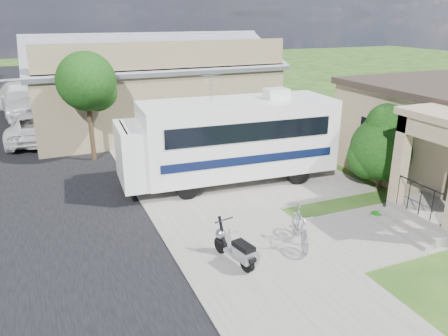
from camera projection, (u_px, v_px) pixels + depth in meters
name	position (u px, v px, depth m)	size (l,w,h in m)	color
ground	(275.00, 236.00, 12.38)	(120.00, 120.00, 0.00)	#173C10
street_slab	(1.00, 164.00, 18.28)	(9.00, 80.00, 0.02)	black
sidewalk_slab	(152.00, 146.00, 20.67)	(4.00, 80.00, 0.06)	slate
driveway_slab	(251.00, 176.00, 16.83)	(7.00, 6.00, 0.05)	slate
walk_slab	(383.00, 231.00, 12.61)	(4.00, 3.00, 0.05)	slate
warehouse	(150.00, 91.00, 23.83)	(12.50, 8.40, 5.04)	brown
street_tree_a	(89.00, 84.00, 17.78)	(2.44, 2.40, 4.58)	#312315
street_tree_b	(69.00, 59.00, 26.41)	(2.44, 2.40, 4.73)	#312315
street_tree_c	(60.00, 52.00, 34.31)	(2.44, 2.40, 4.42)	#312315
motorhome	(230.00, 138.00, 15.80)	(7.91, 2.91, 3.99)	silver
shrub	(383.00, 145.00, 15.39)	(2.51, 2.39, 3.07)	#312315
scooter	(236.00, 249.00, 10.76)	(0.68, 1.56, 1.03)	black
bicycle	(300.00, 229.00, 11.64)	(0.50, 1.76, 1.06)	#9B9BA2
pickup_truck	(36.00, 126.00, 21.46)	(2.43, 5.28, 1.47)	silver
van	(24.00, 99.00, 26.96)	(2.71, 6.67, 1.94)	silver
garden_hose	(376.00, 216.00, 13.40)	(0.35, 0.35, 0.16)	#166514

